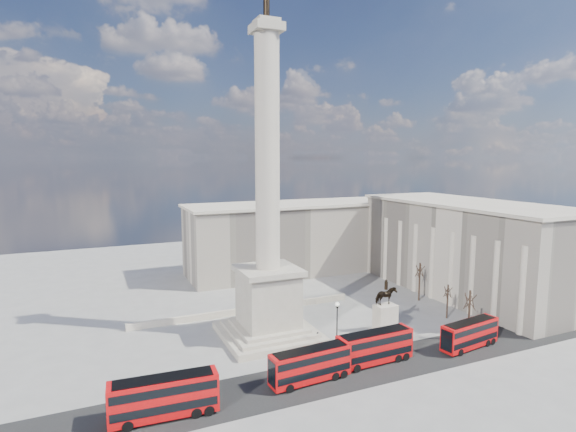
% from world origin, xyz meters
% --- Properties ---
extents(ground, '(180.00, 180.00, 0.00)m').
position_xyz_m(ground, '(0.00, 0.00, 0.00)').
color(ground, gray).
rests_on(ground, ground).
extents(asphalt_road, '(120.00, 9.00, 0.01)m').
position_xyz_m(asphalt_road, '(5.00, -10.00, 0.00)').
color(asphalt_road, '#252525').
rests_on(asphalt_road, ground).
extents(nelsons_column, '(14.00, 14.00, 49.85)m').
position_xyz_m(nelsons_column, '(0.00, 5.00, 12.92)').
color(nelsons_column, '#AFA692').
rests_on(nelsons_column, ground).
extents(balustrade_wall, '(40.00, 0.60, 1.10)m').
position_xyz_m(balustrade_wall, '(0.00, 16.00, 0.55)').
color(balustrade_wall, beige).
rests_on(balustrade_wall, ground).
extents(building_east, '(19.00, 46.00, 18.60)m').
position_xyz_m(building_east, '(45.00, 10.00, 9.32)').
color(building_east, '#BFB29C').
rests_on(building_east, ground).
extents(building_northeast, '(51.00, 17.00, 16.60)m').
position_xyz_m(building_northeast, '(20.00, 40.00, 8.32)').
color(building_northeast, '#BFB29C').
rests_on(building_northeast, ground).
extents(red_bus_a, '(11.33, 3.29, 4.54)m').
position_xyz_m(red_bus_a, '(-17.86, -11.09, 2.38)').
color(red_bus_a, red).
rests_on(red_bus_a, ground).
extents(red_bus_b, '(10.56, 3.09, 4.23)m').
position_xyz_m(red_bus_b, '(-0.38, -10.35, 2.22)').
color(red_bus_b, red).
rests_on(red_bus_b, ground).
extents(red_bus_c, '(10.90, 2.87, 4.39)m').
position_xyz_m(red_bus_c, '(9.70, -9.30, 2.30)').
color(red_bus_c, red).
rests_on(red_bus_c, ground).
extents(red_bus_d, '(10.16, 3.59, 4.03)m').
position_xyz_m(red_bus_d, '(25.02, -10.69, 2.12)').
color(red_bus_d, red).
rests_on(red_bus_d, ground).
extents(victorian_lamp, '(0.60, 0.60, 6.96)m').
position_xyz_m(victorian_lamp, '(7.28, -3.35, 4.10)').
color(victorian_lamp, black).
rests_on(victorian_lamp, ground).
extents(equestrian_statue, '(4.14, 3.11, 8.59)m').
position_xyz_m(equestrian_statue, '(17.18, -1.16, 3.00)').
color(equestrian_statue, beige).
rests_on(equestrian_statue, ground).
extents(bare_tree_near, '(1.87, 1.87, 8.17)m').
position_xyz_m(bare_tree_near, '(26.78, -8.67, 6.44)').
color(bare_tree_near, '#332319').
rests_on(bare_tree_near, ground).
extents(bare_tree_mid, '(1.63, 1.63, 6.17)m').
position_xyz_m(bare_tree_mid, '(30.84, 0.06, 4.86)').
color(bare_tree_mid, '#332319').
rests_on(bare_tree_mid, ground).
extents(bare_tree_far, '(1.89, 1.89, 7.73)m').
position_xyz_m(bare_tree_far, '(32.88, 9.69, 6.09)').
color(bare_tree_far, '#332319').
rests_on(bare_tree_far, ground).
extents(pedestrian_walking, '(0.72, 0.60, 1.69)m').
position_xyz_m(pedestrian_walking, '(26.90, -6.50, 0.85)').
color(pedestrian_walking, black).
rests_on(pedestrian_walking, ground).
extents(pedestrian_standing, '(1.06, 0.92, 1.87)m').
position_xyz_m(pedestrian_standing, '(31.52, -6.50, 0.93)').
color(pedestrian_standing, black).
rests_on(pedestrian_standing, ground).
extents(pedestrian_crossing, '(0.58, 1.08, 1.75)m').
position_xyz_m(pedestrian_crossing, '(5.69, -0.46, 0.88)').
color(pedestrian_crossing, black).
rests_on(pedestrian_crossing, ground).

